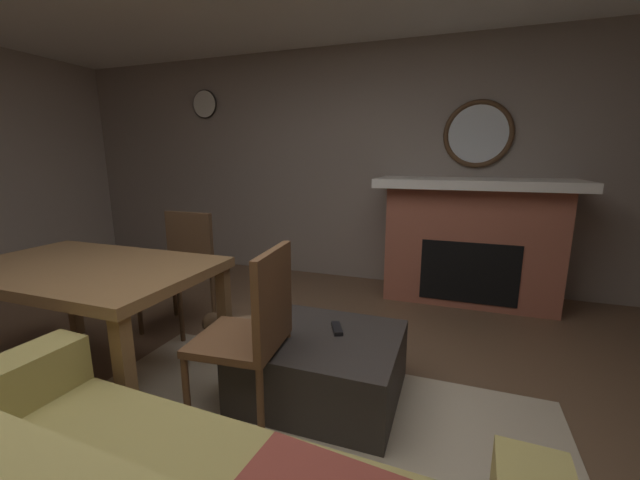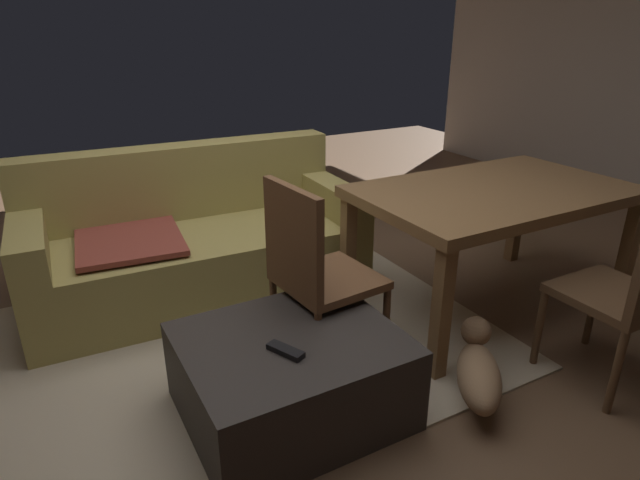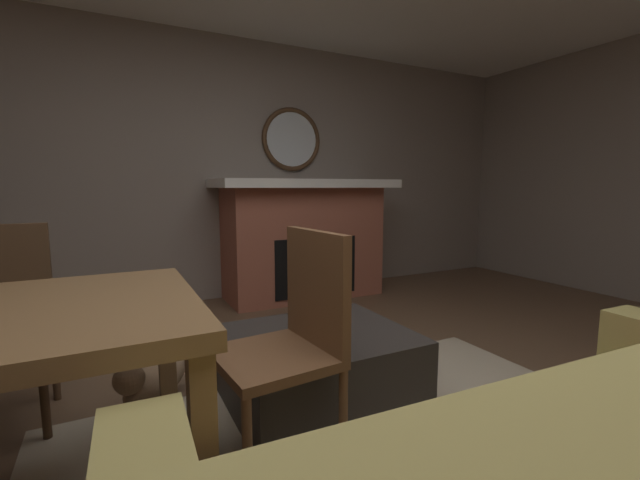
{
  "view_description": "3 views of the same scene",
  "coord_description": "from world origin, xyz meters",
  "px_view_note": "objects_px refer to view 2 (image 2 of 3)",
  "views": [
    {
      "loc": [
        -0.89,
        1.34,
        1.37
      ],
      "look_at": [
        -0.28,
        -0.36,
        0.98
      ],
      "focal_mm": 21.51,
      "sensor_mm": 36.0,
      "label": 1
    },
    {
      "loc": [
        -1.02,
        -2.27,
        1.59
      ],
      "look_at": [
        0.06,
        -0.32,
        0.67
      ],
      "focal_mm": 30.09,
      "sensor_mm": 36.0,
      "label": 2
    },
    {
      "loc": [
        0.69,
        1.23,
        1.11
      ],
      "look_at": [
        -0.32,
        -0.76,
        0.82
      ],
      "focal_mm": 23.29,
      "sensor_mm": 36.0,
      "label": 3
    }
  ],
  "objects_px": {
    "small_dog": "(478,370)",
    "potted_plant": "(534,185)",
    "dining_chair_south": "(637,285)",
    "couch": "(195,244)",
    "tv_remote": "(285,351)",
    "ottoman_coffee_table": "(291,376)",
    "dining_chair_west": "(313,267)",
    "dining_table": "(494,202)"
  },
  "relations": [
    {
      "from": "ottoman_coffee_table",
      "to": "small_dog",
      "type": "bearing_deg",
      "value": -23.18
    },
    {
      "from": "couch",
      "to": "dining_chair_south",
      "type": "distance_m",
      "value": 2.36
    },
    {
      "from": "ottoman_coffee_table",
      "to": "dining_table",
      "type": "bearing_deg",
      "value": 11.85
    },
    {
      "from": "tv_remote",
      "to": "small_dog",
      "type": "bearing_deg",
      "value": -40.55
    },
    {
      "from": "dining_chair_west",
      "to": "potted_plant",
      "type": "distance_m",
      "value": 2.9
    },
    {
      "from": "dining_table",
      "to": "ottoman_coffee_table",
      "type": "bearing_deg",
      "value": -168.15
    },
    {
      "from": "ottoman_coffee_table",
      "to": "dining_chair_west",
      "type": "height_order",
      "value": "dining_chair_west"
    },
    {
      "from": "small_dog",
      "to": "dining_chair_south",
      "type": "bearing_deg",
      "value": -20.09
    },
    {
      "from": "tv_remote",
      "to": "dining_table",
      "type": "distance_m",
      "value": 1.54
    },
    {
      "from": "tv_remote",
      "to": "potted_plant",
      "type": "distance_m",
      "value": 3.34
    },
    {
      "from": "dining_chair_west",
      "to": "dining_table",
      "type": "bearing_deg",
      "value": 0.42
    },
    {
      "from": "dining_chair_west",
      "to": "potted_plant",
      "type": "xyz_separation_m",
      "value": [
        2.71,
        1.01,
        -0.25
      ]
    },
    {
      "from": "dining_table",
      "to": "couch",
      "type": "bearing_deg",
      "value": 143.91
    },
    {
      "from": "potted_plant",
      "to": "small_dog",
      "type": "xyz_separation_m",
      "value": [
        -2.21,
        -1.62,
        -0.12
      ]
    },
    {
      "from": "dining_chair_west",
      "to": "small_dog",
      "type": "height_order",
      "value": "dining_chair_west"
    },
    {
      "from": "couch",
      "to": "ottoman_coffee_table",
      "type": "relative_size",
      "value": 2.26
    },
    {
      "from": "couch",
      "to": "ottoman_coffee_table",
      "type": "distance_m",
      "value": 1.33
    },
    {
      "from": "couch",
      "to": "dining_chair_south",
      "type": "relative_size",
      "value": 2.14
    },
    {
      "from": "dining_chair_south",
      "to": "couch",
      "type": "bearing_deg",
      "value": 126.81
    },
    {
      "from": "dining_chair_south",
      "to": "potted_plant",
      "type": "height_order",
      "value": "dining_chair_south"
    },
    {
      "from": "small_dog",
      "to": "potted_plant",
      "type": "bearing_deg",
      "value": 36.17
    },
    {
      "from": "ottoman_coffee_table",
      "to": "dining_chair_west",
      "type": "relative_size",
      "value": 0.95
    },
    {
      "from": "ottoman_coffee_table",
      "to": "tv_remote",
      "type": "relative_size",
      "value": 5.52
    },
    {
      "from": "ottoman_coffee_table",
      "to": "dining_chair_south",
      "type": "xyz_separation_m",
      "value": [
        1.41,
        -0.56,
        0.33
      ]
    },
    {
      "from": "ottoman_coffee_table",
      "to": "small_dog",
      "type": "relative_size",
      "value": 1.83
    },
    {
      "from": "ottoman_coffee_table",
      "to": "dining_chair_west",
      "type": "distance_m",
      "value": 0.51
    },
    {
      "from": "potted_plant",
      "to": "ottoman_coffee_table",
      "type": "bearing_deg",
      "value": -156.51
    },
    {
      "from": "dining_chair_south",
      "to": "ottoman_coffee_table",
      "type": "bearing_deg",
      "value": 158.22
    },
    {
      "from": "dining_chair_south",
      "to": "tv_remote",
      "type": "bearing_deg",
      "value": 162.32
    },
    {
      "from": "ottoman_coffee_table",
      "to": "dining_chair_west",
      "type": "bearing_deg",
      "value": 47.51
    },
    {
      "from": "couch",
      "to": "potted_plant",
      "type": "bearing_deg",
      "value": -0.58
    },
    {
      "from": "couch",
      "to": "small_dog",
      "type": "distance_m",
      "value": 1.82
    },
    {
      "from": "ottoman_coffee_table",
      "to": "dining_chair_south",
      "type": "relative_size",
      "value": 0.95
    },
    {
      "from": "tv_remote",
      "to": "potted_plant",
      "type": "height_order",
      "value": "potted_plant"
    },
    {
      "from": "ottoman_coffee_table",
      "to": "tv_remote",
      "type": "xyz_separation_m",
      "value": [
        -0.07,
        -0.09,
        0.2
      ]
    },
    {
      "from": "dining_chair_south",
      "to": "potted_plant",
      "type": "distance_m",
      "value": 2.44
    },
    {
      "from": "tv_remote",
      "to": "dining_chair_south",
      "type": "bearing_deg",
      "value": -42.48
    },
    {
      "from": "dining_table",
      "to": "potted_plant",
      "type": "relative_size",
      "value": 3.0
    },
    {
      "from": "dining_table",
      "to": "dining_chair_south",
      "type": "relative_size",
      "value": 1.61
    },
    {
      "from": "ottoman_coffee_table",
      "to": "dining_table",
      "type": "xyz_separation_m",
      "value": [
        1.41,
        0.29,
        0.47
      ]
    },
    {
      "from": "dining_chair_south",
      "to": "small_dog",
      "type": "bearing_deg",
      "value": 159.91
    },
    {
      "from": "potted_plant",
      "to": "tv_remote",
      "type": "bearing_deg",
      "value": -155.5
    }
  ]
}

